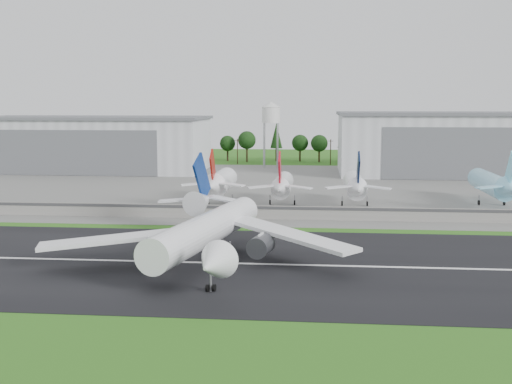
# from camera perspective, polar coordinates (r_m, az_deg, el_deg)

# --- Properties ---
(ground) EXTENTS (600.00, 600.00, 0.00)m
(ground) POSITION_cam_1_polar(r_m,az_deg,el_deg) (107.22, -3.15, -7.70)
(ground) COLOR #296B19
(ground) RESTS_ON ground
(runway) EXTENTS (320.00, 60.00, 0.10)m
(runway) POSITION_cam_1_polar(r_m,az_deg,el_deg) (116.77, -2.42, -6.37)
(runway) COLOR black
(runway) RESTS_ON ground
(runway_centerline) EXTENTS (220.00, 1.00, 0.02)m
(runway_centerline) POSITION_cam_1_polar(r_m,az_deg,el_deg) (116.75, -2.42, -6.34)
(runway_centerline) COLOR white
(runway_centerline) RESTS_ON runway
(apron) EXTENTS (320.00, 150.00, 0.10)m
(apron) POSITION_cam_1_polar(r_m,az_deg,el_deg) (224.48, 1.41, 0.54)
(apron) COLOR slate
(apron) RESTS_ON ground
(blast_fence) EXTENTS (240.00, 0.61, 3.50)m
(blast_fence) POSITION_cam_1_polar(r_m,az_deg,el_deg) (160.14, -0.23, -1.80)
(blast_fence) COLOR gray
(blast_fence) RESTS_ON ground
(hangar_west) EXTENTS (97.00, 44.00, 23.20)m
(hangar_west) POSITION_cam_1_polar(r_m,az_deg,el_deg) (284.11, -14.28, 4.20)
(hangar_west) COLOR silver
(hangar_west) RESTS_ON ground
(hangar_east) EXTENTS (102.00, 47.00, 25.20)m
(hangar_east) POSITION_cam_1_polar(r_m,az_deg,el_deg) (274.01, 18.00, 4.14)
(hangar_east) COLOR silver
(hangar_east) RESTS_ON ground
(water_tower) EXTENTS (8.40, 8.40, 29.40)m
(water_tower) POSITION_cam_1_polar(r_m,az_deg,el_deg) (287.85, 1.34, 7.06)
(water_tower) COLOR #99999E
(water_tower) RESTS_ON ground
(utility_poles) EXTENTS (230.00, 3.00, 12.00)m
(utility_poles) POSITION_cam_1_polar(r_m,az_deg,el_deg) (303.85, 2.47, 2.46)
(utility_poles) COLOR black
(utility_poles) RESTS_ON ground
(treeline) EXTENTS (320.00, 16.00, 22.00)m
(treeline) POSITION_cam_1_polar(r_m,az_deg,el_deg) (318.77, 2.61, 2.72)
(treeline) COLOR black
(treeline) RESTS_ON ground
(main_airliner) EXTENTS (56.08, 58.91, 18.17)m
(main_airliner) POSITION_cam_1_polar(r_m,az_deg,el_deg) (115.86, -4.43, -4.04)
(main_airliner) COLOR white
(main_airliner) RESTS_ON runway
(parked_jet_red_a) EXTENTS (7.36, 31.29, 16.93)m
(parked_jet_red_a) POSITION_cam_1_polar(r_m,az_deg,el_deg) (182.15, -3.27, 0.83)
(parked_jet_red_a) COLOR white
(parked_jet_red_a) RESTS_ON ground
(parked_jet_red_b) EXTENTS (7.36, 31.29, 16.42)m
(parked_jet_red_b) POSITION_cam_1_polar(r_m,az_deg,el_deg) (180.32, 2.33, 0.61)
(parked_jet_red_b) COLOR white
(parked_jet_red_b) RESTS_ON ground
(parked_jet_navy) EXTENTS (7.36, 31.29, 16.58)m
(parked_jet_navy) POSITION_cam_1_polar(r_m,az_deg,el_deg) (180.39, 8.82, 0.57)
(parked_jet_navy) COLOR white
(parked_jet_navy) RESTS_ON ground
(parked_jet_skyblue) EXTENTS (7.36, 37.29, 16.82)m
(parked_jet_skyblue) POSITION_cam_1_polar(r_m,az_deg,el_deg) (191.56, 20.38, 0.65)
(parked_jet_skyblue) COLOR #8CD4F2
(parked_jet_skyblue) RESTS_ON ground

